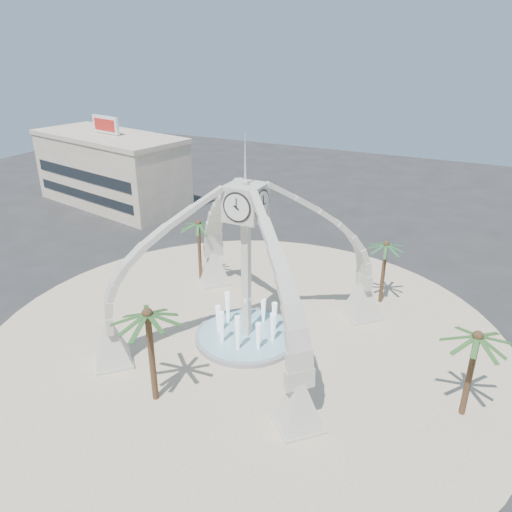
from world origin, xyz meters
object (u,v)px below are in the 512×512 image
at_px(palm_north, 386,245).
at_px(palm_west, 198,224).
at_px(palm_east, 478,337).
at_px(clock_tower, 246,262).
at_px(palm_south, 147,315).
at_px(fountain, 247,335).

bearing_deg(palm_north, palm_west, -167.81).
bearing_deg(palm_east, palm_west, 160.88).
bearing_deg(clock_tower, palm_east, -5.78).
relative_size(palm_west, palm_south, 0.91).
xyz_separation_m(clock_tower, palm_east, (15.84, -1.60, -0.88)).
distance_m(fountain, palm_north, 13.98).
distance_m(palm_east, palm_west, 25.67).
distance_m(palm_west, palm_south, 16.90).
bearing_deg(palm_north, clock_tower, -127.43).
distance_m(palm_east, palm_south, 19.33).
height_order(fountain, palm_east, palm_east).
height_order(fountain, palm_west, palm_west).
bearing_deg(clock_tower, palm_north, 52.57).
height_order(clock_tower, palm_east, clock_tower).
height_order(fountain, palm_south, palm_south).
distance_m(clock_tower, palm_east, 15.94).
bearing_deg(palm_east, clock_tower, 174.22).
bearing_deg(palm_south, fountain, 76.83).
relative_size(palm_east, palm_north, 1.05).
xyz_separation_m(palm_east, palm_west, (-24.25, 8.41, 0.21)).
distance_m(palm_west, palm_north, 16.70).
relative_size(palm_east, palm_west, 0.98).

